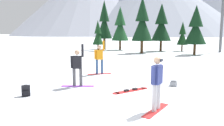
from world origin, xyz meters
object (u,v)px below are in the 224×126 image
at_px(backpack_black, 26,91).
at_px(pine_tree_young, 161,25).
at_px(snowboarder_foreground, 157,82).
at_px(snowboarder_midground, 77,67).
at_px(pine_tree_twin, 182,35).
at_px(snowboarder_background, 99,58).
at_px(pine_tree_tall, 196,28).
at_px(loose_snowboard_far_spare, 131,90).
at_px(pine_tree_broad, 98,34).
at_px(pine_tree_leaning, 142,23).
at_px(backpack_grey, 174,83).
at_px(pine_tree_short, 120,26).
at_px(ski_lift_tower, 223,9).
at_px(pine_tree_slender, 104,23).

distance_m(backpack_black, pine_tree_young, 24.79).
height_order(snowboarder_foreground, snowboarder_midground, snowboarder_midground).
bearing_deg(snowboarder_midground, pine_tree_twin, 79.44).
bearing_deg(snowboarder_background, pine_tree_tall, 68.00).
height_order(snowboarder_foreground, loose_snowboard_far_spare, snowboarder_foreground).
xyz_separation_m(snowboarder_foreground, pine_tree_twin, (0.35, 25.17, 1.32)).
xyz_separation_m(loose_snowboard_far_spare, pine_tree_broad, (-9.43, 19.08, 2.34)).
bearing_deg(pine_tree_broad, pine_tree_leaning, -6.85).
bearing_deg(pine_tree_tall, backpack_grey, -95.13).
xyz_separation_m(pine_tree_leaning, pine_tree_twin, (4.81, 4.75, -1.60)).
xyz_separation_m(pine_tree_twin, pine_tree_tall, (1.49, -4.99, 0.87)).
height_order(backpack_black, pine_tree_young, pine_tree_young).
relative_size(loose_snowboard_far_spare, pine_tree_broad, 0.38).
distance_m(snowboarder_midground, backpack_black, 2.54).
xyz_separation_m(pine_tree_leaning, pine_tree_tall, (6.30, -0.24, -0.73)).
bearing_deg(snowboarder_background, backpack_grey, -19.85).
distance_m(snowboarder_foreground, backpack_black, 5.22).
distance_m(loose_snowboard_far_spare, pine_tree_tall, 18.62).
distance_m(pine_tree_young, pine_tree_short, 6.06).
height_order(snowboarder_background, pine_tree_short, pine_tree_short).
bearing_deg(snowboarder_foreground, ski_lift_tower, 78.23).
relative_size(loose_snowboard_far_spare, pine_tree_leaning, 0.23).
bearing_deg(snowboarder_midground, loose_snowboard_far_spare, 0.32).
relative_size(pine_tree_young, ski_lift_tower, 0.67).
height_order(snowboarder_background, pine_tree_tall, pine_tree_tall).
bearing_deg(pine_tree_broad, pine_tree_slender, 98.65).
height_order(snowboarder_midground, backpack_black, snowboarder_midground).
relative_size(snowboarder_midground, backpack_black, 4.27).
distance_m(snowboarder_background, pine_tree_twin, 20.37).
xyz_separation_m(pine_tree_tall, pine_tree_broad, (-12.64, 1.00, -0.77)).
relative_size(pine_tree_young, pine_tree_slender, 0.87).
height_order(loose_snowboard_far_spare, pine_tree_leaning, pine_tree_leaning).
relative_size(backpack_grey, pine_tree_twin, 0.13).
xyz_separation_m(snowboarder_midground, backpack_black, (-1.21, -2.11, -0.74)).
xyz_separation_m(pine_tree_short, pine_tree_broad, (-2.22, -3.32, -1.18)).
relative_size(backpack_black, pine_tree_leaning, 0.07).
bearing_deg(pine_tree_leaning, pine_tree_twin, 44.64).
relative_size(snowboarder_foreground, snowboarder_background, 0.86).
relative_size(snowboarder_background, backpack_grey, 3.86).
bearing_deg(snowboarder_midground, ski_lift_tower, 68.19).
bearing_deg(backpack_black, loose_snowboard_far_spare, 29.19).
distance_m(pine_tree_tall, pine_tree_slender, 14.30).
height_order(backpack_black, pine_tree_short, pine_tree_short).
distance_m(pine_tree_leaning, pine_tree_twin, 6.95).
bearing_deg(pine_tree_slender, pine_tree_young, -6.26).
height_order(pine_tree_leaning, pine_tree_twin, pine_tree_leaning).
distance_m(snowboarder_foreground, pine_tree_leaning, 21.10).
relative_size(pine_tree_leaning, pine_tree_young, 1.06).
xyz_separation_m(snowboarder_background, pine_tree_broad, (-6.65, 15.84, 1.38)).
distance_m(snowboarder_foreground, pine_tree_broad, 23.81).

